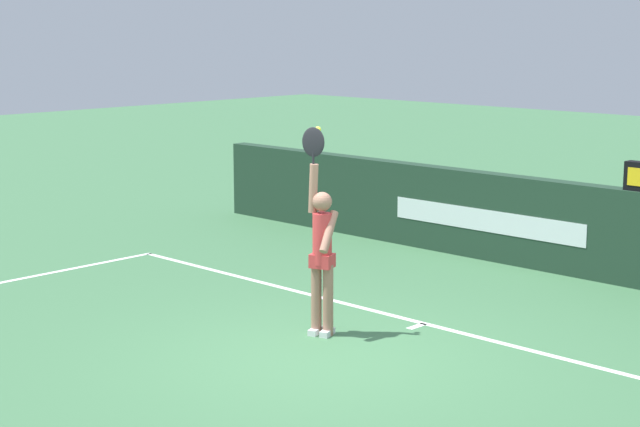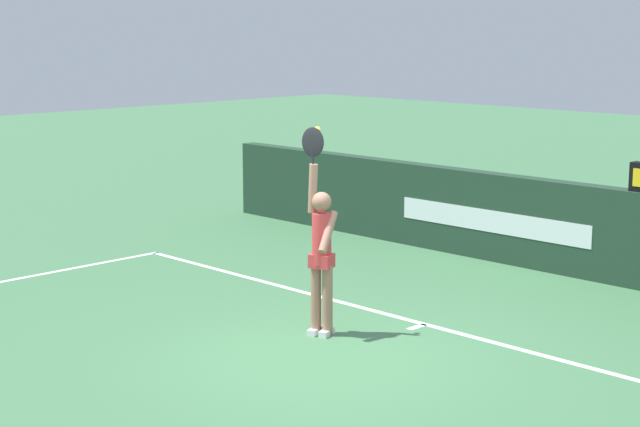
# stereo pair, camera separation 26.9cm
# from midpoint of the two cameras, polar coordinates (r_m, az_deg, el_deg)

# --- Properties ---
(ground_plane) EXTENTS (60.00, 60.00, 0.00)m
(ground_plane) POSITION_cam_midpoint_polar(r_m,az_deg,el_deg) (11.24, 0.96, -7.97)
(ground_plane) COLOR #3F7148
(court_lines) EXTENTS (11.11, 5.77, 0.00)m
(court_lines) POSITION_cam_midpoint_polar(r_m,az_deg,el_deg) (10.52, -3.29, -9.28)
(court_lines) COLOR white
(court_lines) RESTS_ON ground
(back_wall) EXTENTS (14.39, 0.29, 1.34)m
(back_wall) POSITION_cam_midpoint_polar(r_m,az_deg,el_deg) (15.07, 14.73, -0.91)
(back_wall) COLOR #1F3A29
(back_wall) RESTS_ON ground
(tennis_player) EXTENTS (0.48, 0.39, 2.42)m
(tennis_player) POSITION_cam_midpoint_polar(r_m,az_deg,el_deg) (11.75, 0.72, -2.06)
(tennis_player) COLOR #A2705B
(tennis_player) RESTS_ON ground
(tennis_ball) EXTENTS (0.07, 0.07, 0.07)m
(tennis_ball) POSITION_cam_midpoint_polar(r_m,az_deg,el_deg) (11.61, 0.53, 4.70)
(tennis_ball) COLOR #D1E62D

